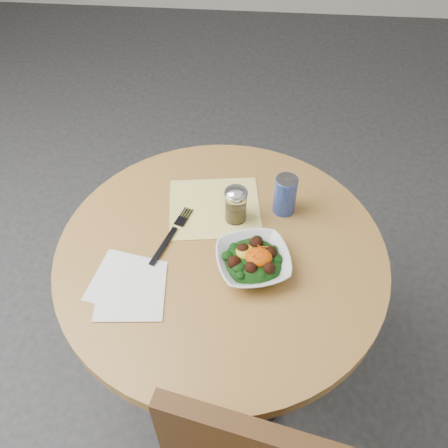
% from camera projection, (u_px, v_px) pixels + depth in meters
% --- Properties ---
extents(ground, '(6.00, 6.00, 0.00)m').
position_uv_depth(ground, '(222.00, 373.00, 1.91)').
color(ground, '#2D2D30').
rests_on(ground, ground).
extents(table, '(0.90, 0.90, 0.75)m').
position_uv_depth(table, '(222.00, 292.00, 1.50)').
color(table, black).
rests_on(table, ground).
extents(cloth_napkin, '(0.29, 0.27, 0.00)m').
position_uv_depth(cloth_napkin, '(215.00, 208.00, 1.46)').
color(cloth_napkin, yellow).
rests_on(cloth_napkin, table).
extents(paper_napkins, '(0.21, 0.23, 0.00)m').
position_uv_depth(paper_napkins, '(129.00, 286.00, 1.27)').
color(paper_napkins, white).
rests_on(paper_napkins, table).
extents(salad_bowl, '(0.24, 0.24, 0.07)m').
position_uv_depth(salad_bowl, '(253.00, 261.00, 1.29)').
color(salad_bowl, white).
rests_on(salad_bowl, table).
extents(fork, '(0.09, 0.22, 0.00)m').
position_uv_depth(fork, '(172.00, 233.00, 1.38)').
color(fork, black).
rests_on(fork, table).
extents(spice_shaker, '(0.06, 0.06, 0.12)m').
position_uv_depth(spice_shaker, '(236.00, 204.00, 1.39)').
color(spice_shaker, silver).
rests_on(spice_shaker, table).
extents(beverage_can, '(0.06, 0.06, 0.12)m').
position_uv_depth(beverage_can, '(285.00, 195.00, 1.41)').
color(beverage_can, '#0D1A98').
rests_on(beverage_can, table).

